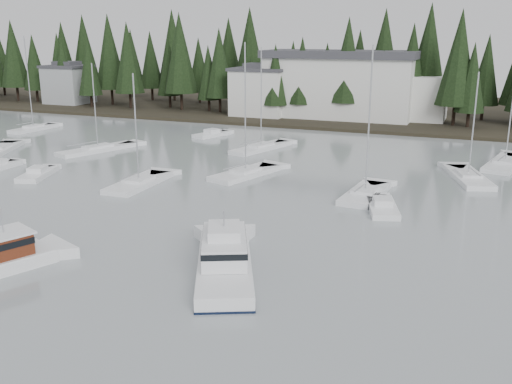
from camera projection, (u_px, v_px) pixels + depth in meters
The scene contains 17 objects.
far_shore_land at pixel (383, 110), 107.90m from camera, with size 240.00×54.00×1.00m, color black.
conifer_treeline at pixel (372, 118), 98.06m from camera, with size 200.00×22.00×20.00m, color black, non-canonical shape.
house_west at pixel (260, 91), 96.98m from camera, with size 9.54×7.42×8.75m.
house_far_west at pixel (68, 83), 113.83m from camera, with size 8.48×7.42×8.25m.
harbor_inn at pixel (352, 85), 94.29m from camera, with size 29.50×11.50×10.90m.
cabin_cruiser_center at pixel (225, 262), 34.68m from camera, with size 7.30×10.80×4.47m.
sailboat_0 at pixel (139, 185), 54.88m from camera, with size 3.09×8.57×11.15m.
sailboat_2 at pixel (261, 149), 71.60m from camera, with size 5.23×10.19×13.09m.
sailboat_3 at pixel (246, 175), 58.58m from camera, with size 5.30×9.12×13.85m.
sailboat_4 at pixel (468, 179), 57.08m from camera, with size 5.47×9.63×11.13m.
sailboat_5 at pixel (34, 130), 85.90m from camera, with size 2.71×8.11×14.31m.
sailboat_8 at pixel (505, 165), 63.07m from camera, with size 5.10×10.72×14.61m.
sailboat_10 at pixel (98, 151), 70.66m from camera, with size 5.92×10.77×11.23m.
sailboat_11 at pixel (365, 196), 51.09m from camera, with size 3.51×8.23×13.76m.
runabout_1 at pixel (382, 208), 47.19m from camera, with size 3.77×6.34×1.42m.
runabout_3 at pixel (212, 135), 80.91m from camera, with size 3.98×6.24×1.42m.
runabout_4 at pixel (38, 175), 58.20m from camera, with size 4.02×6.40×1.42m.
Camera 1 is at (17.66, -12.33, 14.15)m, focal length 40.00 mm.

